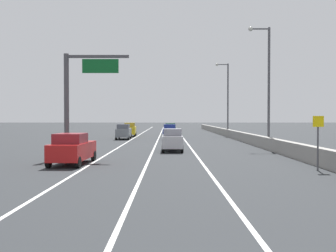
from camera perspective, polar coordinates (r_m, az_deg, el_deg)
ground_plane at (r=68.05m, az=0.40°, el=-1.22°), size 320.00×320.00×0.00m
lane_stripe_left at (r=59.25m, az=-4.84°, el=-1.58°), size 0.16×130.00×0.00m
lane_stripe_center at (r=59.07m, az=-1.46°, el=-1.59°), size 0.16×130.00×0.00m
lane_stripe_right at (r=59.10m, az=1.94°, el=-1.59°), size 0.16×130.00×0.00m
jersey_barrier_right at (r=44.98m, az=11.54°, el=-1.80°), size 0.60×120.00×1.10m
overhead_sign_gantry at (r=29.17m, az=-13.25°, el=4.77°), size 4.68×0.36×7.50m
speed_advisory_sign at (r=23.09m, az=20.71°, el=-1.70°), size 0.60×0.11×3.00m
lamp_post_right_second at (r=39.45m, az=13.90°, el=6.57°), size 2.14×0.44×11.67m
lamp_post_right_third at (r=64.41m, az=8.29°, el=4.51°), size 2.14×0.44×11.67m
car_gray_0 at (r=53.07m, az=-6.61°, el=-0.83°), size 1.89×4.73×2.03m
car_silver_1 at (r=34.08m, az=0.46°, el=-2.03°), size 1.77×4.53×1.95m
car_green_2 at (r=66.05m, az=0.15°, el=-0.44°), size 1.89×4.53×1.95m
car_blue_3 at (r=52.77m, az=0.08°, el=-0.85°), size 1.92×4.21×2.00m
car_yellow_4 at (r=61.05m, az=-5.69°, el=-0.51°), size 1.96×4.75×2.12m
car_red_5 at (r=25.20m, az=-13.85°, el=-3.22°), size 2.12×4.86×1.94m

